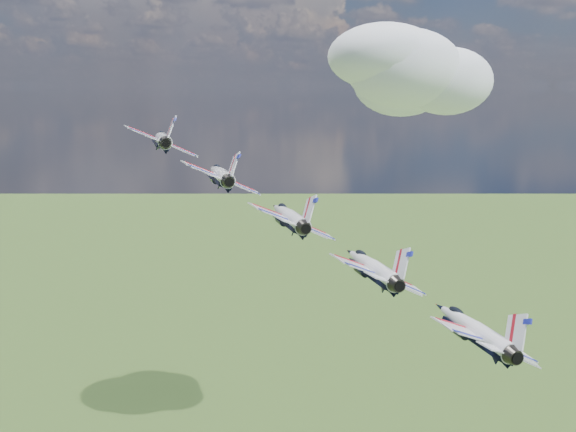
# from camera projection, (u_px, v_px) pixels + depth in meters

# --- Properties ---
(cloud_far) EXTENTS (59.50, 46.75, 23.37)m
(cloud_far) POSITION_uv_depth(u_px,v_px,m) (433.00, 68.00, 227.90)
(cloud_far) COLOR white
(jet_0) EXTENTS (13.92, 16.18, 7.53)m
(jet_0) POSITION_uv_depth(u_px,v_px,m) (162.00, 139.00, 82.42)
(jet_0) COLOR white
(jet_1) EXTENTS (13.92, 16.18, 7.53)m
(jet_1) POSITION_uv_depth(u_px,v_px,m) (219.00, 174.00, 75.97)
(jet_1) COLOR white
(jet_2) EXTENTS (13.92, 16.18, 7.53)m
(jet_2) POSITION_uv_depth(u_px,v_px,m) (288.00, 216.00, 69.53)
(jet_2) COLOR white
(jet_3) EXTENTS (13.92, 16.18, 7.53)m
(jet_3) POSITION_uv_depth(u_px,v_px,m) (371.00, 266.00, 63.09)
(jet_3) COLOR silver
(jet_4) EXTENTS (13.92, 16.18, 7.53)m
(jet_4) POSITION_uv_depth(u_px,v_px,m) (472.00, 328.00, 56.64)
(jet_4) COLOR white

